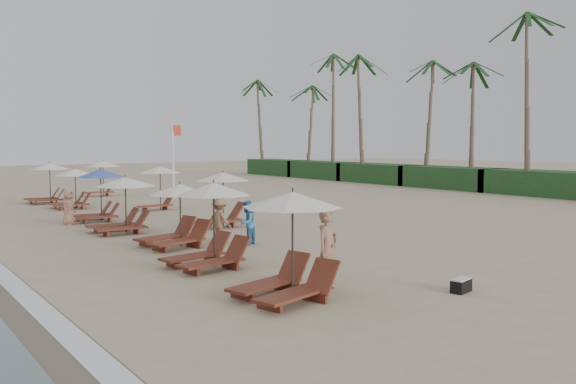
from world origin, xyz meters
TOP-DOWN VIEW (x-y plane):
  - ground at (0.00, 0.00)m, footprint 160.00×160.00m
  - shrub_hedge at (22.00, 14.50)m, footprint 3.20×53.00m
  - palm_row at (21.91, 15.40)m, footprint 7.00×52.00m
  - lounger_station_0 at (-6.62, -4.30)m, footprint 2.60×2.26m
  - lounger_station_1 at (-6.42, -0.31)m, footprint 2.49×2.07m
  - lounger_station_2 at (-5.73, 3.32)m, footprint 2.54×2.32m
  - lounger_station_3 at (-6.06, 7.32)m, footprint 2.62×2.38m
  - lounger_station_4 at (-5.69, 11.27)m, footprint 2.38×2.09m
  - lounger_station_5 at (-5.13, 17.03)m, footprint 2.43×2.14m
  - lounger_station_6 at (-5.54, 20.54)m, footprint 2.49×2.18m
  - inland_station_0 at (-2.22, 6.47)m, footprint 2.87×2.24m
  - inland_station_1 at (-1.64, 13.95)m, footprint 2.52×2.24m
  - inland_station_2 at (-1.46, 23.45)m, footprint 2.68×2.24m
  - beachgoer_near at (-5.25, -4.14)m, footprint 0.80×0.64m
  - beachgoer_mid_a at (-3.56, 2.21)m, footprint 0.92×0.87m
  - beachgoer_mid_b at (-4.07, 3.15)m, footprint 0.85×1.12m
  - beachgoer_far_b at (-7.03, 10.82)m, footprint 0.85×0.84m
  - duffel_bag at (-2.90, -6.15)m, footprint 0.63×0.42m
  - flag_pole_near at (1.33, 18.54)m, footprint 0.59×0.08m
  - flag_pole_far at (2.12, 20.12)m, footprint 0.60×0.08m

SIDE VIEW (x-z plane):
  - ground at x=0.00m, z-range 0.00..0.00m
  - duffel_bag at x=-2.90m, z-range 0.00..0.32m
  - beachgoer_far_b at x=-7.03m, z-range 0.00..1.48m
  - beachgoer_mid_a at x=-3.56m, z-range 0.00..1.50m
  - beachgoer_mid_b at x=-4.07m, z-range 0.00..1.54m
  - shrub_hedge at x=22.00m, z-range 0.00..1.60m
  - beachgoer_near at x=-5.25m, z-range 0.00..1.91m
  - lounger_station_2 at x=-5.73m, z-range -0.06..2.02m
  - lounger_station_5 at x=-5.13m, z-range 0.05..2.11m
  - lounger_station_1 at x=-6.42m, z-range -0.06..2.29m
  - lounger_station_3 at x=-6.06m, z-range 0.07..2.19m
  - lounger_station_6 at x=-5.54m, z-range 0.01..2.28m
  - lounger_station_4 at x=-5.69m, z-range 0.04..2.31m
  - lounger_station_0 at x=-6.62m, z-range -0.01..2.37m
  - inland_station_0 at x=-2.22m, z-range 0.17..2.39m
  - inland_station_2 at x=-1.46m, z-range 0.27..2.50m
  - inland_station_1 at x=-1.64m, z-range 0.36..2.59m
  - flag_pole_far at x=2.12m, z-range 0.24..4.70m
  - flag_pole_near at x=1.33m, z-range 0.25..4.91m
  - palm_row at x=21.91m, z-range 3.76..16.06m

